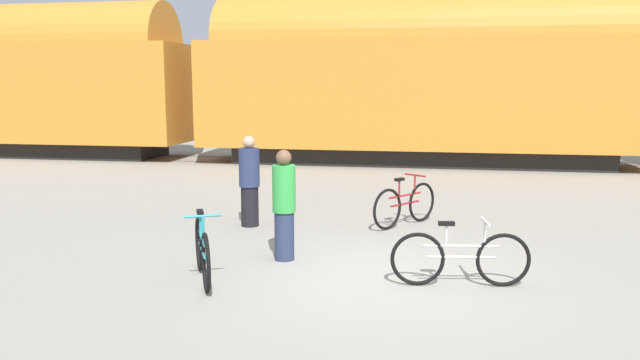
# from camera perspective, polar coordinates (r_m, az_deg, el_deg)

# --- Properties ---
(ground_plane) EXTENTS (80.00, 80.00, 0.00)m
(ground_plane) POSITION_cam_1_polar(r_m,az_deg,el_deg) (8.35, 6.14, -8.85)
(ground_plane) COLOR gray
(freight_train) EXTENTS (43.23, 2.98, 5.29)m
(freight_train) POSITION_cam_1_polar(r_m,az_deg,el_deg) (20.04, 8.96, 9.34)
(freight_train) COLOR black
(freight_train) RESTS_ON ground_plane
(rail_near) EXTENTS (55.23, 0.07, 0.01)m
(rail_near) POSITION_cam_1_polar(r_m,az_deg,el_deg) (19.49, 8.71, 1.22)
(rail_near) COLOR #4C4238
(rail_near) RESTS_ON ground_plane
(rail_far) EXTENTS (55.23, 0.07, 0.01)m
(rail_far) POSITION_cam_1_polar(r_m,az_deg,el_deg) (20.91, 8.84, 1.73)
(rail_far) COLOR #4C4238
(rail_far) RESTS_ON ground_plane
(bicycle_silver) EXTENTS (1.74, 0.46, 0.85)m
(bicycle_silver) POSITION_cam_1_polar(r_m,az_deg,el_deg) (8.06, 12.72, -6.96)
(bicycle_silver) COLOR black
(bicycle_silver) RESTS_ON ground_plane
(bicycle_teal) EXTENTS (0.79, 1.54, 0.92)m
(bicycle_teal) POSITION_cam_1_polar(r_m,az_deg,el_deg) (8.21, -10.71, -6.41)
(bicycle_teal) COLOR black
(bicycle_teal) RESTS_ON ground_plane
(bicycle_maroon) EXTENTS (1.04, 1.41, 0.91)m
(bicycle_maroon) POSITION_cam_1_polar(r_m,az_deg,el_deg) (11.29, 7.79, -2.22)
(bicycle_maroon) COLOR black
(bicycle_maroon) RESTS_ON ground_plane
(person_in_green) EXTENTS (0.33, 0.33, 1.60)m
(person_in_green) POSITION_cam_1_polar(r_m,az_deg,el_deg) (8.94, -3.30, -2.32)
(person_in_green) COLOR #283351
(person_in_green) RESTS_ON ground_plane
(person_in_navy) EXTENTS (0.37, 0.37, 1.62)m
(person_in_navy) POSITION_cam_1_polar(r_m,az_deg,el_deg) (11.15, -6.47, -0.15)
(person_in_navy) COLOR black
(person_in_navy) RESTS_ON ground_plane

